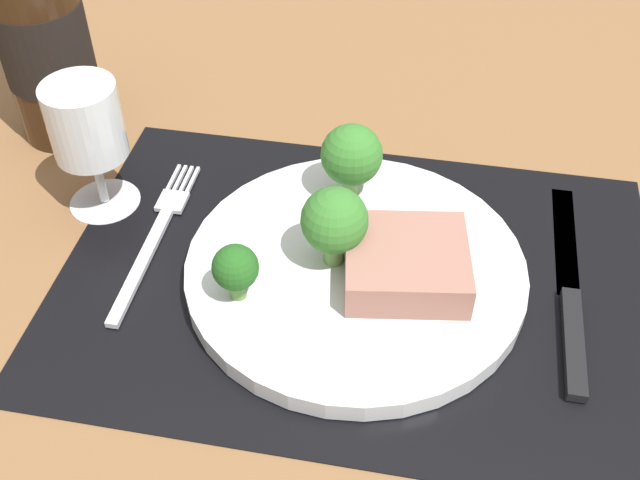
{
  "coord_description": "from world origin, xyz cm",
  "views": [
    {
      "loc": [
        4.92,
        -41.9,
        44.98
      ],
      "look_at": [
        -3.2,
        2.01,
        1.9
      ],
      "focal_mm": 43.46,
      "sensor_mm": 36.0,
      "label": 1
    }
  ],
  "objects_px": {
    "wine_bottle": "(40,27)",
    "fork": "(156,236)",
    "wine_glass": "(87,130)",
    "plate": "(355,270)",
    "steak": "(406,263)",
    "knife": "(570,298)"
  },
  "relations": [
    {
      "from": "fork",
      "to": "knife",
      "type": "distance_m",
      "value": 0.34
    },
    {
      "from": "plate",
      "to": "fork",
      "type": "distance_m",
      "value": 0.17
    },
    {
      "from": "wine_bottle",
      "to": "wine_glass",
      "type": "relative_size",
      "value": 2.56
    },
    {
      "from": "fork",
      "to": "knife",
      "type": "xyz_separation_m",
      "value": [
        0.34,
        -0.01,
        0.0
      ]
    },
    {
      "from": "knife",
      "to": "wine_glass",
      "type": "xyz_separation_m",
      "value": [
        -0.4,
        0.05,
        0.07
      ]
    },
    {
      "from": "wine_bottle",
      "to": "fork",
      "type": "bearing_deg",
      "value": -44.41
    },
    {
      "from": "plate",
      "to": "wine_bottle",
      "type": "distance_m",
      "value": 0.36
    },
    {
      "from": "wine_glass",
      "to": "plate",
      "type": "bearing_deg",
      "value": -12.67
    },
    {
      "from": "fork",
      "to": "knife",
      "type": "relative_size",
      "value": 0.83
    },
    {
      "from": "wine_bottle",
      "to": "wine_glass",
      "type": "distance_m",
      "value": 0.13
    },
    {
      "from": "plate",
      "to": "steak",
      "type": "xyz_separation_m",
      "value": [
        0.04,
        -0.01,
        0.02
      ]
    },
    {
      "from": "plate",
      "to": "steak",
      "type": "height_order",
      "value": "steak"
    },
    {
      "from": "plate",
      "to": "knife",
      "type": "xyz_separation_m",
      "value": [
        0.17,
        0.01,
        -0.0
      ]
    },
    {
      "from": "steak",
      "to": "wine_glass",
      "type": "bearing_deg",
      "value": 167.54
    },
    {
      "from": "wine_bottle",
      "to": "wine_glass",
      "type": "xyz_separation_m",
      "value": [
        0.08,
        -0.1,
        -0.03
      ]
    },
    {
      "from": "fork",
      "to": "wine_bottle",
      "type": "xyz_separation_m",
      "value": [
        -0.14,
        0.14,
        0.1
      ]
    },
    {
      "from": "plate",
      "to": "fork",
      "type": "relative_size",
      "value": 1.39
    },
    {
      "from": "plate",
      "to": "wine_bottle",
      "type": "height_order",
      "value": "wine_bottle"
    },
    {
      "from": "steak",
      "to": "wine_glass",
      "type": "xyz_separation_m",
      "value": [
        -0.27,
        0.06,
        0.04
      ]
    },
    {
      "from": "steak",
      "to": "wine_bottle",
      "type": "distance_m",
      "value": 0.39
    },
    {
      "from": "fork",
      "to": "wine_bottle",
      "type": "distance_m",
      "value": 0.22
    },
    {
      "from": "wine_bottle",
      "to": "plate",
      "type": "bearing_deg",
      "value": -25.85
    }
  ]
}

